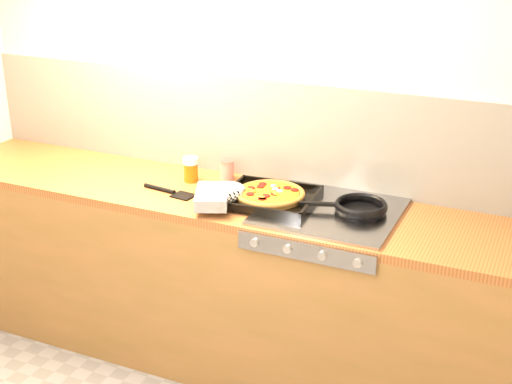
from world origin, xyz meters
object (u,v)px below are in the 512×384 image
at_px(pizza_on_tray, 254,195).
at_px(juice_glass, 191,169).
at_px(frying_pan, 360,207).
at_px(tomato_can, 227,170).

xyz_separation_m(pizza_on_tray, juice_glass, (-0.40, 0.14, 0.02)).
xyz_separation_m(pizza_on_tray, frying_pan, (0.47, 0.08, -0.01)).
height_order(pizza_on_tray, tomato_can, tomato_can).
bearing_deg(tomato_can, frying_pan, -12.10).
relative_size(tomato_can, juice_glass, 0.80).
bearing_deg(juice_glass, pizza_on_tray, -18.49).
distance_m(pizza_on_tray, juice_glass, 0.43).
distance_m(tomato_can, juice_glass, 0.18).
relative_size(pizza_on_tray, tomato_can, 5.50).
xyz_separation_m(frying_pan, juice_glass, (-0.88, 0.06, 0.03)).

